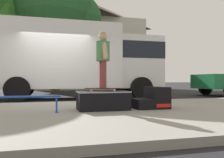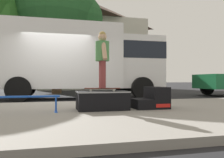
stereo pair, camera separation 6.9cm
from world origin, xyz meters
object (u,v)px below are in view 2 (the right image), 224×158
object	(u,v)px
skate_box	(102,100)
skater_kid	(102,55)
skateboard	(102,89)
box_truck	(81,59)
kicker_ramp	(152,99)
street_tree_main	(61,10)
grind_rail	(24,100)

from	to	relation	value
skate_box	skater_kid	xyz separation A→B (m)	(0.00, -0.01, 1.00)
skate_box	skater_kid	distance (m)	1.00
skateboard	box_truck	world-z (taller)	box_truck
kicker_ramp	street_tree_main	world-z (taller)	street_tree_main
skateboard	box_truck	distance (m)	5.09
skate_box	box_truck	bearing A→B (deg)	88.44
skate_box	kicker_ramp	distance (m)	1.19
grind_rail	box_truck	world-z (taller)	box_truck
grind_rail	box_truck	bearing A→B (deg)	70.96
grind_rail	skater_kid	xyz separation A→B (m)	(1.63, 0.13, 0.96)
skater_kid	box_truck	bearing A→B (deg)	88.47
skater_kid	kicker_ramp	bearing A→B (deg)	0.47
skateboard	skater_kid	bearing A→B (deg)	0.00
skateboard	grind_rail	bearing A→B (deg)	-175.39
kicker_ramp	skater_kid	size ratio (longest dim) A/B	0.62
skate_box	grind_rail	distance (m)	1.63
skater_kid	street_tree_main	distance (m)	9.70
skate_box	street_tree_main	xyz separation A→B (m)	(-0.55, 9.00, 4.55)
skateboard	street_tree_main	bearing A→B (deg)	93.49
skater_kid	skateboard	bearing A→B (deg)	180.00
grind_rail	skater_kid	distance (m)	1.89
skateboard	skater_kid	xyz separation A→B (m)	(0.00, 0.00, 0.75)
box_truck	street_tree_main	bearing A→B (deg)	99.56
box_truck	skate_box	bearing A→B (deg)	-91.56
skater_kid	street_tree_main	world-z (taller)	street_tree_main
box_truck	kicker_ramp	bearing A→B (deg)	-77.98
grind_rail	street_tree_main	xyz separation A→B (m)	(1.08, 9.14, 4.52)
grind_rail	skater_kid	bearing A→B (deg)	4.61
box_truck	skater_kid	bearing A→B (deg)	-91.53
skate_box	box_truck	distance (m)	5.14
skate_box	street_tree_main	world-z (taller)	street_tree_main
skate_box	street_tree_main	bearing A→B (deg)	93.48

